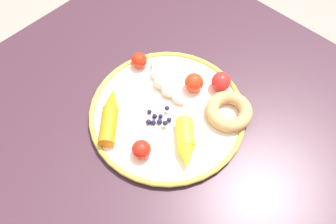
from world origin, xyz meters
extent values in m
plane|color=gray|center=(0.00, 0.00, 0.00)|extent=(6.00, 6.00, 0.00)
cube|color=#371F2A|center=(0.00, 0.00, 0.71)|extent=(0.90, 0.92, 0.03)
cube|color=#332026|center=(0.39, -0.40, 0.35)|extent=(0.05, 0.05, 0.70)
cylinder|color=white|center=(0.00, -0.02, 0.73)|extent=(0.32, 0.32, 0.01)
torus|color=gold|center=(0.00, -0.02, 0.74)|extent=(0.34, 0.34, 0.01)
ellipsoid|color=beige|center=(0.11, -0.09, 0.75)|extent=(0.04, 0.04, 0.02)
ellipsoid|color=beige|center=(0.08, -0.07, 0.75)|extent=(0.04, 0.04, 0.02)
ellipsoid|color=beige|center=(0.06, -0.06, 0.75)|extent=(0.04, 0.04, 0.03)
ellipsoid|color=beige|center=(0.03, -0.05, 0.75)|extent=(0.04, 0.03, 0.02)
ellipsoid|color=beige|center=(0.00, -0.06, 0.75)|extent=(0.04, 0.03, 0.02)
cylinder|color=orange|center=(0.06, 0.09, 0.76)|extent=(0.08, 0.08, 0.03)
cone|color=orange|center=(0.10, 0.05, 0.76)|extent=(0.06, 0.06, 0.03)
cylinder|color=yellow|center=(-0.07, 0.00, 0.76)|extent=(0.07, 0.07, 0.04)
cone|color=yellow|center=(-0.11, 0.04, 0.76)|extent=(0.05, 0.05, 0.04)
torus|color=tan|center=(-0.10, -0.10, 0.75)|extent=(0.14, 0.14, 0.03)
sphere|color=#191638|center=(-0.02, -0.01, 0.74)|extent=(0.01, 0.01, 0.01)
sphere|color=#191638|center=(-0.01, 0.01, 0.74)|extent=(0.01, 0.01, 0.01)
sphere|color=#191638|center=(0.01, 0.01, 0.74)|extent=(0.01, 0.01, 0.01)
sphere|color=#191638|center=(0.03, 0.01, 0.74)|extent=(0.01, 0.01, 0.01)
sphere|color=#191638|center=(0.00, 0.00, 0.74)|extent=(0.01, 0.01, 0.01)
sphere|color=#191638|center=(0.01, 0.03, 0.74)|extent=(0.01, 0.01, 0.01)
sphere|color=#191638|center=(0.00, 0.02, 0.74)|extent=(0.01, 0.01, 0.01)
sphere|color=#191638|center=(-0.02, 0.01, 0.75)|extent=(0.01, 0.01, 0.01)
sphere|color=#191638|center=(0.00, -0.02, 0.75)|extent=(0.01, 0.01, 0.01)
sphere|color=red|center=(-0.04, -0.15, 0.76)|extent=(0.04, 0.04, 0.04)
sphere|color=red|center=(-0.03, 0.09, 0.76)|extent=(0.04, 0.04, 0.04)
sphere|color=red|center=(0.13, -0.07, 0.76)|extent=(0.04, 0.04, 0.04)
sphere|color=red|center=(0.00, -0.11, 0.76)|extent=(0.04, 0.04, 0.04)
camera|label=1|loc=(-0.26, 0.25, 1.34)|focal=35.08mm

